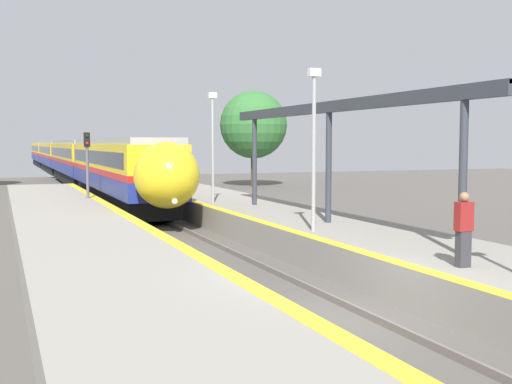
{
  "coord_description": "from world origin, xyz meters",
  "views": [
    {
      "loc": [
        -6.21,
        -11.28,
        3.59
      ],
      "look_at": [
        0.61,
        5.73,
        2.19
      ],
      "focal_mm": 45.0,
      "sensor_mm": 36.0,
      "label": 1
    }
  ],
  "objects_px": {
    "railway_signal": "(87,165)",
    "lamppost_mid": "(314,138)",
    "lamppost_far": "(213,139)",
    "train": "(66,157)",
    "person_waiting": "(464,229)"
  },
  "relations": [
    {
      "from": "train",
      "to": "railway_signal",
      "type": "relative_size",
      "value": 20.95
    },
    {
      "from": "lamppost_far",
      "to": "train",
      "type": "bearing_deg",
      "value": 93.61
    },
    {
      "from": "train",
      "to": "person_waiting",
      "type": "height_order",
      "value": "train"
    },
    {
      "from": "person_waiting",
      "to": "lamppost_mid",
      "type": "xyz_separation_m",
      "value": [
        -0.41,
        6.21,
        1.97
      ]
    },
    {
      "from": "person_waiting",
      "to": "lamppost_far",
      "type": "xyz_separation_m",
      "value": [
        -0.41,
        15.95,
        1.97
      ]
    },
    {
      "from": "lamppost_mid",
      "to": "lamppost_far",
      "type": "xyz_separation_m",
      "value": [
        0.0,
        9.74,
        0.0
      ]
    },
    {
      "from": "person_waiting",
      "to": "lamppost_mid",
      "type": "height_order",
      "value": "lamppost_mid"
    },
    {
      "from": "train",
      "to": "railway_signal",
      "type": "distance_m",
      "value": 35.07
    },
    {
      "from": "person_waiting",
      "to": "lamppost_mid",
      "type": "relative_size",
      "value": 0.33
    },
    {
      "from": "railway_signal",
      "to": "lamppost_mid",
      "type": "relative_size",
      "value": 0.85
    },
    {
      "from": "train",
      "to": "lamppost_far",
      "type": "bearing_deg",
      "value": -86.39
    },
    {
      "from": "railway_signal",
      "to": "lamppost_mid",
      "type": "distance_m",
      "value": 15.23
    },
    {
      "from": "train",
      "to": "lamppost_far",
      "type": "distance_m",
      "value": 39.76
    },
    {
      "from": "train",
      "to": "person_waiting",
      "type": "bearing_deg",
      "value": -87.0
    },
    {
      "from": "train",
      "to": "lamppost_mid",
      "type": "distance_m",
      "value": 49.48
    }
  ]
}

